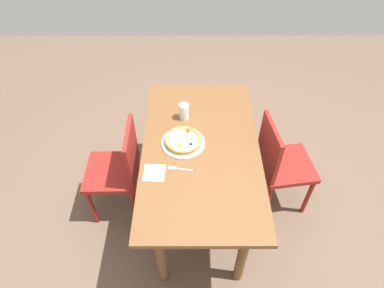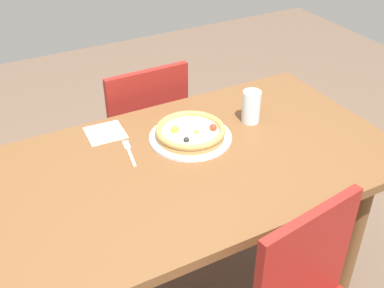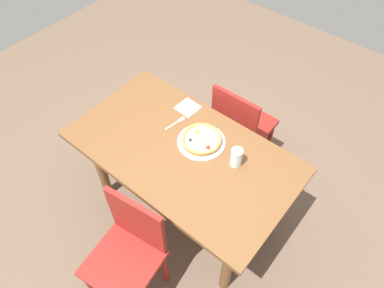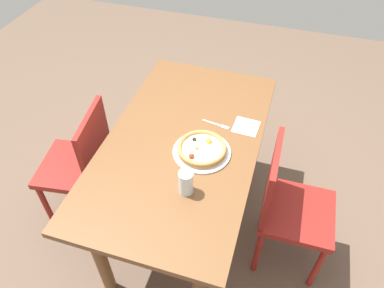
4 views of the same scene
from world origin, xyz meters
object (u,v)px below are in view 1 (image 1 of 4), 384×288
chair_far (119,168)px  plate (183,143)px  fork (178,169)px  drinking_glass (184,112)px  pizza (183,140)px  napkin (154,173)px  dining_table (201,159)px  chair_near (280,162)px

chair_far → plate: 0.58m
fork → drinking_glass: drinking_glass is taller
pizza → napkin: bearing=145.4°
dining_table → napkin: 0.40m
chair_near → plate: bearing=-94.2°
chair_near → napkin: chair_near is taller
pizza → fork: size_ratio=1.59×
drinking_glass → napkin: drinking_glass is taller
chair_far → pizza: (0.01, -0.50, 0.31)m
pizza → fork: (-0.24, 0.03, -0.03)m
plate → fork: plate is taller
chair_near → chair_far: bearing=-95.5°
fork → napkin: (-0.03, 0.16, -0.00)m
chair_near → fork: chair_near is taller
chair_near → drinking_glass: size_ratio=6.80×
pizza → drinking_glass: 0.27m
plate → drinking_glass: drinking_glass is taller
plate → pizza: size_ratio=1.18×
drinking_glass → napkin: (-0.54, 0.19, -0.06)m
fork → napkin: bearing=21.7°
chair_near → napkin: 1.03m
chair_far → fork: (-0.23, -0.47, 0.28)m
chair_near → chair_far: 1.26m
chair_far → napkin: chair_far is taller
pizza → fork: 0.24m
chair_far → napkin: (-0.26, -0.32, 0.28)m
pizza → napkin: (-0.27, 0.19, -0.03)m
dining_table → drinking_glass: drinking_glass is taller
dining_table → fork: bearing=139.7°
pizza → napkin: size_ratio=1.87×
dining_table → fork: fork is taller
chair_near → pizza: 0.82m
chair_far → drinking_glass: drinking_glass is taller
pizza → fork: pizza is taller
chair_far → chair_near: bearing=-88.0°
dining_table → drinking_glass: size_ratio=11.18×
chair_near → pizza: size_ratio=3.38×
fork → drinking_glass: 0.51m
drinking_glass → pizza: bearing=179.7°
dining_table → chair_far: bearing=85.6°
chair_near → dining_table: bearing=-88.6°
chair_far → dining_table: bearing=-95.0°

